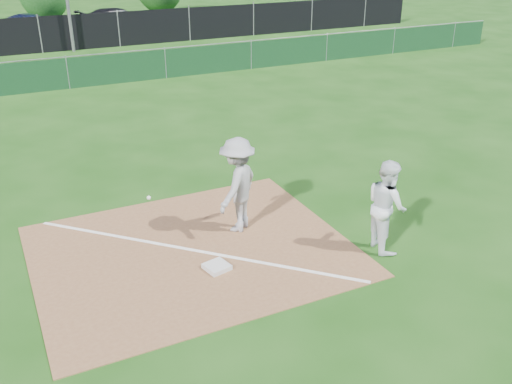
% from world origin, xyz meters
% --- Properties ---
extents(ground, '(90.00, 90.00, 0.00)m').
position_xyz_m(ground, '(0.00, 10.00, 0.00)').
color(ground, '#16420E').
rests_on(ground, ground).
extents(infield_dirt, '(6.00, 5.00, 0.02)m').
position_xyz_m(infield_dirt, '(0.00, 1.00, 0.01)').
color(infield_dirt, brown).
rests_on(infield_dirt, ground).
extents(foul_line, '(5.01, 5.01, 0.01)m').
position_xyz_m(foul_line, '(0.00, 1.00, 0.03)').
color(foul_line, white).
rests_on(foul_line, infield_dirt).
extents(green_fence, '(44.00, 0.05, 1.20)m').
position_xyz_m(green_fence, '(0.00, 15.00, 0.60)').
color(green_fence, black).
rests_on(green_fence, ground).
extents(black_fence, '(46.00, 0.04, 1.80)m').
position_xyz_m(black_fence, '(0.00, 23.00, 0.90)').
color(black_fence, black).
rests_on(black_fence, ground).
extents(parking_lot, '(46.00, 9.00, 0.01)m').
position_xyz_m(parking_lot, '(0.00, 28.00, 0.01)').
color(parking_lot, black).
rests_on(parking_lot, ground).
extents(first_base, '(0.50, 0.50, 0.09)m').
position_xyz_m(first_base, '(0.18, 0.16, 0.06)').
color(first_base, silver).
rests_on(first_base, infield_dirt).
extents(play_at_first, '(2.66, 1.40, 2.00)m').
position_xyz_m(play_at_first, '(1.19, 1.43, 1.02)').
color(play_at_first, '#ACACAF').
rests_on(play_at_first, infield_dirt).
extents(runner, '(0.86, 1.02, 1.85)m').
position_xyz_m(runner, '(3.47, -0.51, 0.92)').
color(runner, white).
rests_on(runner, ground).
extents(car_mid, '(4.45, 2.12, 1.41)m').
position_xyz_m(car_mid, '(0.24, 26.94, 0.71)').
color(car_mid, black).
rests_on(car_mid, parking_lot).
extents(car_right, '(5.17, 2.79, 1.42)m').
position_xyz_m(car_right, '(5.12, 27.59, 0.72)').
color(car_right, black).
rests_on(car_right, parking_lot).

